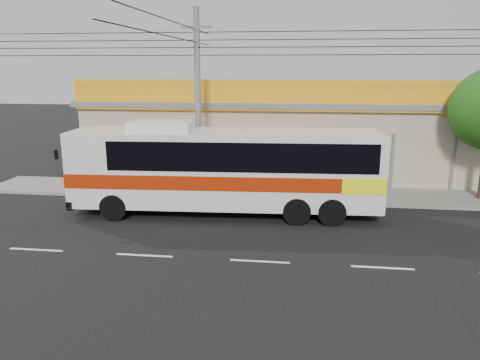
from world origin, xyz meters
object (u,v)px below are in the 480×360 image
object	(u,v)px
motorbike_dark	(152,183)
utility_pole	(197,43)
coach_bus	(230,166)
motorbike_red	(110,179)

from	to	relation	value
motorbike_dark	utility_pole	distance (m)	7.17
coach_bus	motorbike_dark	distance (m)	5.14
motorbike_red	motorbike_dark	size ratio (longest dim) A/B	0.97
coach_bus	utility_pole	world-z (taller)	utility_pole
motorbike_red	utility_pole	xyz separation A→B (m)	(5.03, -0.97, 6.82)
motorbike_dark	utility_pole	world-z (taller)	utility_pole
coach_bus	motorbike_red	world-z (taller)	coach_bus
coach_bus	motorbike_red	distance (m)	7.76
motorbike_red	utility_pole	bearing A→B (deg)	-123.50
coach_bus	motorbike_dark	xyz separation A→B (m)	(-4.29, 2.39, -1.50)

